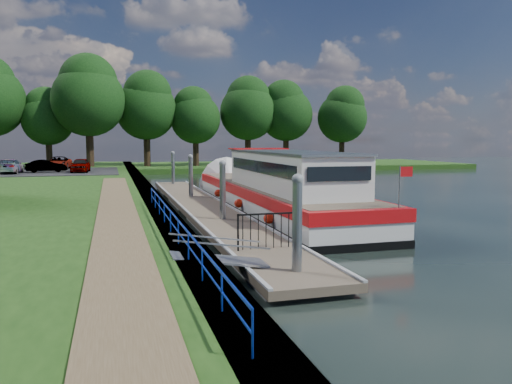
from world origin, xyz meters
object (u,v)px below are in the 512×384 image
object	(u,v)px
car_b	(46,166)
car_d	(59,163)
pontoon	(204,210)
car_c	(10,166)
car_a	(81,165)
barge	(270,191)

from	to	relation	value
car_b	car_d	bearing A→B (deg)	-20.77
pontoon	car_c	size ratio (longest dim) A/B	6.93
car_d	car_a	bearing A→B (deg)	-61.65
pontoon	car_d	world-z (taller)	car_d
car_b	car_c	bearing A→B (deg)	84.97
barge	car_d	bearing A→B (deg)	114.98
barge	car_b	distance (m)	27.74
pontoon	car_a	world-z (taller)	car_a
car_b	car_d	size ratio (longest dim) A/B	0.75
pontoon	car_b	xyz separation A→B (m)	(-10.39, 23.93, 1.23)
car_b	pontoon	bearing A→B (deg)	-169.37
car_c	car_d	size ratio (longest dim) A/B	0.93
car_a	car_c	size ratio (longest dim) A/B	0.88
pontoon	car_b	size ratio (longest dim) A/B	8.60
car_b	car_c	size ratio (longest dim) A/B	0.81
barge	car_a	size ratio (longest dim) A/B	5.56
car_d	barge	bearing A→B (deg)	-61.21
barge	car_c	xyz separation A→B (m)	(-16.90, 23.55, 0.38)
pontoon	car_b	distance (m)	26.12
car_a	car_c	bearing A→B (deg)	-178.47
car_c	barge	bearing A→B (deg)	127.22
car_a	car_b	xyz separation A→B (m)	(-3.05, 0.58, -0.07)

